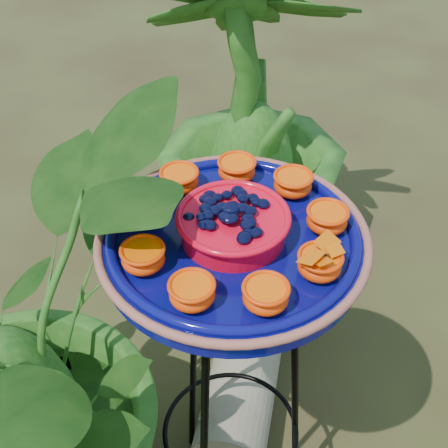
% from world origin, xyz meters
% --- Properties ---
extents(tripod_stand, '(0.38, 0.38, 0.87)m').
position_xyz_m(tripod_stand, '(-0.11, 0.14, 0.53)').
color(tripod_stand, black).
rests_on(tripod_stand, ground).
extents(feeder_dish, '(0.53, 0.53, 0.10)m').
position_xyz_m(feeder_dish, '(-0.11, 0.14, 0.91)').
color(feeder_dish, '#07095D').
rests_on(feeder_dish, tripod_stand).
extents(driftwood_log, '(0.60, 0.45, 0.19)m').
position_xyz_m(driftwood_log, '(0.16, 0.30, 0.10)').
color(driftwood_log, gray).
rests_on(driftwood_log, ground).
extents(shrub_back_left, '(1.22, 1.20, 1.03)m').
position_xyz_m(shrub_back_left, '(-0.42, 0.50, 0.51)').
color(shrub_back_left, '#184813').
rests_on(shrub_back_left, ground).
extents(shrub_back_right, '(0.87, 0.87, 1.10)m').
position_xyz_m(shrub_back_right, '(0.62, 0.66, 0.55)').
color(shrub_back_right, '#184813').
rests_on(shrub_back_right, ground).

